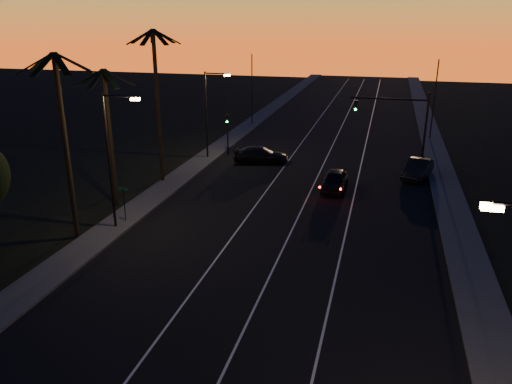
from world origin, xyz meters
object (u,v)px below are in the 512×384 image
(cross_car, at_px, (261,155))
(right_car, at_px, (418,169))
(lead_car, at_px, (335,180))
(signal_mast, at_px, (400,116))

(cross_car, bearing_deg, right_car, -4.27)
(lead_car, height_order, right_car, right_car)
(right_car, distance_m, cross_car, 14.52)
(signal_mast, relative_size, right_car, 1.38)
(signal_mast, bearing_deg, right_car, -60.04)
(signal_mast, distance_m, cross_car, 13.40)
(right_car, height_order, cross_car, right_car)
(signal_mast, height_order, lead_car, signal_mast)
(signal_mast, xyz_separation_m, cross_car, (-12.61, -2.15, -4.00))
(right_car, xyz_separation_m, cross_car, (-14.47, 1.08, -0.04))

